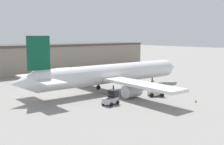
{
  "coord_description": "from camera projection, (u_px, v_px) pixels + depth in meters",
  "views": [
    {
      "loc": [
        -37.43,
        -43.08,
        11.42
      ],
      "look_at": [
        0.0,
        0.0,
        3.76
      ],
      "focal_mm": 45.0,
      "sensor_mm": 36.0,
      "label": 1
    }
  ],
  "objects": [
    {
      "name": "safety_cone_near",
      "position": [
        196.0,
        101.0,
        47.66
      ],
      "size": [
        0.36,
        0.36,
        0.55
      ],
      "color": "#EF590F",
      "rests_on": "ground_plane"
    },
    {
      "name": "airplane",
      "position": [
        108.0,
        74.0,
        57.03
      ],
      "size": [
        40.73,
        37.59,
        11.29
      ],
      "rotation": [
        0.0,
        0.0,
        -0.05
      ],
      "color": "silver",
      "rests_on": "ground_plane"
    },
    {
      "name": "belt_loader_truck",
      "position": [
        111.0,
        98.0,
        46.17
      ],
      "size": [
        2.97,
        2.38,
        2.38
      ],
      "rotation": [
        0.0,
        0.0,
        0.24
      ],
      "color": "#B2B2B7",
      "rests_on": "ground_plane"
    },
    {
      "name": "ground_crew_worker",
      "position": [
        153.0,
        83.0,
        61.74
      ],
      "size": [
        0.36,
        0.36,
        1.62
      ],
      "rotation": [
        0.0,
        0.0,
        1.83
      ],
      "color": "#1E2338",
      "rests_on": "ground_plane"
    },
    {
      "name": "ground_plane",
      "position": [
        112.0,
        90.0,
        58.08
      ],
      "size": [
        400.0,
        400.0,
        0.0
      ],
      "primitive_type": "plane",
      "color": "gray"
    },
    {
      "name": "baggage_tug",
      "position": [
        157.0,
        91.0,
        52.52
      ],
      "size": [
        3.28,
        3.01,
        2.11
      ],
      "rotation": [
        0.0,
        0.0,
        -0.58
      ],
      "color": "beige",
      "rests_on": "ground_plane"
    },
    {
      "name": "terminal_building",
      "position": [
        20.0,
        59.0,
        83.18
      ],
      "size": [
        88.58,
        14.31,
        8.56
      ],
      "color": "gray",
      "rests_on": "ground_plane"
    }
  ]
}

